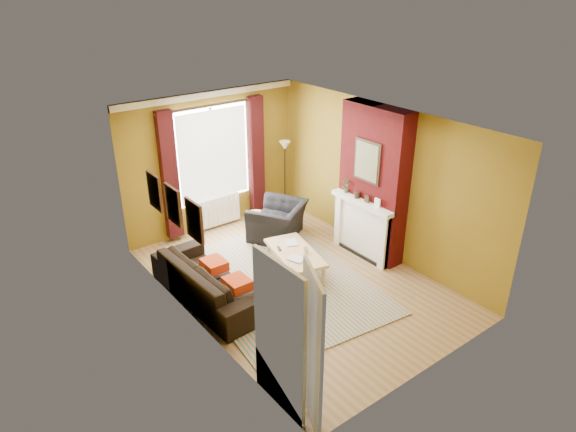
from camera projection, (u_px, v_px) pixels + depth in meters
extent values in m
plane|color=brown|center=(297.00, 281.00, 8.83)|extent=(5.50, 5.50, 0.00)
cube|color=olive|center=(212.00, 162.00, 10.20)|extent=(3.80, 0.02, 2.80)
cube|color=olive|center=(437.00, 282.00, 6.25)|extent=(3.80, 0.02, 2.80)
cube|color=olive|center=(380.00, 181.00, 9.26)|extent=(0.02, 5.50, 2.80)
cube|color=olive|center=(191.00, 241.00, 7.19)|extent=(0.02, 5.50, 2.80)
cube|color=white|center=(298.00, 122.00, 7.62)|extent=(3.80, 5.50, 0.01)
cube|color=#45090B|center=(373.00, 183.00, 9.17)|extent=(0.35, 1.40, 2.80)
cube|color=white|center=(362.00, 228.00, 9.43)|extent=(0.12, 1.30, 1.10)
cube|color=white|center=(362.00, 203.00, 9.17)|extent=(0.22, 1.40, 0.08)
cube|color=white|center=(385.00, 242.00, 9.01)|extent=(0.16, 0.14, 1.04)
cube|color=white|center=(340.00, 219.00, 9.84)|extent=(0.16, 0.14, 1.04)
cube|color=black|center=(363.00, 233.00, 9.49)|extent=(0.06, 0.80, 0.90)
cube|color=black|center=(361.00, 253.00, 9.66)|extent=(0.20, 1.00, 0.06)
cube|color=white|center=(377.00, 203.00, 8.87)|extent=(0.03, 0.12, 0.16)
cube|color=black|center=(367.00, 199.00, 9.06)|extent=(0.03, 0.10, 0.14)
cylinder|color=black|center=(357.00, 195.00, 9.24)|extent=(0.10, 0.10, 0.12)
cube|color=black|center=(367.00, 161.00, 8.87)|extent=(0.03, 0.60, 0.75)
cube|color=#AB933A|center=(366.00, 162.00, 8.86)|extent=(0.01, 0.52, 0.66)
cube|color=white|center=(209.00, 94.00, 9.59)|extent=(3.80, 0.08, 0.12)
cube|color=white|center=(212.00, 155.00, 10.11)|extent=(1.60, 0.04, 1.90)
cube|color=white|center=(213.00, 155.00, 10.09)|extent=(1.50, 0.02, 1.80)
cube|color=white|center=(213.00, 155.00, 10.10)|extent=(0.06, 0.04, 1.90)
cube|color=#390C0F|center=(170.00, 176.00, 9.60)|extent=(0.30, 0.16, 2.50)
cube|color=#390C0F|center=(256.00, 156.00, 10.67)|extent=(0.30, 0.16, 2.50)
cylinder|color=black|center=(211.00, 105.00, 9.62)|extent=(2.30, 0.05, 0.05)
cube|color=white|center=(218.00, 211.00, 10.58)|extent=(1.00, 0.10, 0.60)
cube|color=white|center=(200.00, 218.00, 10.29)|extent=(0.04, 0.03, 0.56)
cube|color=white|center=(205.00, 216.00, 10.35)|extent=(0.04, 0.03, 0.56)
cube|color=white|center=(209.00, 215.00, 10.41)|extent=(0.04, 0.03, 0.56)
cube|color=white|center=(214.00, 214.00, 10.47)|extent=(0.04, 0.03, 0.56)
cube|color=white|center=(219.00, 212.00, 10.53)|extent=(0.04, 0.03, 0.56)
cube|color=white|center=(223.00, 211.00, 10.59)|extent=(0.04, 0.03, 0.56)
cube|color=white|center=(228.00, 209.00, 10.65)|extent=(0.04, 0.03, 0.56)
cube|color=white|center=(233.00, 208.00, 10.71)|extent=(0.04, 0.03, 0.56)
cube|color=white|center=(237.00, 207.00, 10.77)|extent=(0.04, 0.03, 0.56)
cube|color=black|center=(194.00, 221.00, 6.98)|extent=(0.04, 0.44, 0.58)
cube|color=#96C52E|center=(196.00, 220.00, 6.99)|extent=(0.01, 0.38, 0.52)
cube|color=black|center=(173.00, 205.00, 7.45)|extent=(0.04, 0.44, 0.58)
cube|color=green|center=(175.00, 205.00, 7.46)|extent=(0.01, 0.38, 0.52)
cube|color=black|center=(155.00, 191.00, 7.92)|extent=(0.04, 0.44, 0.58)
cube|color=#BF462F|center=(156.00, 191.00, 7.93)|extent=(0.01, 0.38, 0.52)
cube|color=white|center=(279.00, 339.00, 5.90)|extent=(0.05, 0.94, 2.06)
cube|color=black|center=(281.00, 338.00, 5.91)|extent=(0.02, 0.80, 1.98)
cube|color=white|center=(312.00, 348.00, 5.75)|extent=(0.37, 0.74, 1.98)
imported|color=#386A2F|center=(346.00, 186.00, 9.42)|extent=(0.14, 0.10, 0.27)
cube|color=#B02E0E|center=(237.00, 283.00, 7.81)|extent=(0.34, 0.40, 0.16)
cube|color=#B02E0E|center=(214.00, 265.00, 8.31)|extent=(0.34, 0.40, 0.16)
cube|color=teal|center=(279.00, 282.00, 8.79)|extent=(3.08, 3.99, 0.02)
imported|color=black|center=(210.00, 280.00, 8.23)|extent=(1.02, 2.37, 0.68)
imported|color=black|center=(278.00, 221.00, 10.16)|extent=(1.42, 1.37, 0.70)
cube|color=tan|center=(295.00, 253.00, 8.90)|extent=(0.93, 1.42, 0.05)
cylinder|color=tan|center=(295.00, 284.00, 8.41)|extent=(0.07, 0.07, 0.38)
cylinder|color=tan|center=(323.00, 277.00, 8.60)|extent=(0.07, 0.07, 0.38)
cylinder|color=tan|center=(269.00, 251.00, 9.38)|extent=(0.07, 0.07, 0.38)
cylinder|color=tan|center=(294.00, 246.00, 9.57)|extent=(0.07, 0.07, 0.38)
cylinder|color=olive|center=(256.00, 221.00, 10.49)|extent=(0.37, 0.37, 0.40)
cylinder|color=black|center=(285.00, 211.00, 11.39)|extent=(0.24, 0.24, 0.03)
cylinder|color=black|center=(285.00, 179.00, 11.07)|extent=(0.02, 0.02, 1.49)
cone|color=beige|center=(285.00, 145.00, 10.74)|extent=(0.24, 0.24, 0.18)
imported|color=#999999|center=(293.00, 262.00, 8.55)|extent=(0.27, 0.32, 0.03)
imported|color=#999999|center=(286.00, 243.00, 9.14)|extent=(0.29, 0.32, 0.02)
imported|color=#999999|center=(306.00, 250.00, 8.83)|extent=(0.12, 0.12, 0.09)
cube|color=#28282B|center=(279.00, 248.00, 8.96)|extent=(0.10, 0.16, 0.02)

